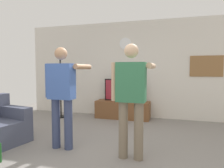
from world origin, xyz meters
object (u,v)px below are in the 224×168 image
Objects in this scene: floor_lamp at (60,68)px; wall_clock at (125,44)px; framed_picture at (206,66)px; television at (123,90)px; person_standing_nearer_couch at (131,94)px; tv_stand at (123,110)px; person_standing_nearer_lamp at (62,91)px.

wall_clock is at bearing 21.05° from floor_lamp.
wall_clock is 0.42× the size of framed_picture.
person_standing_nearer_couch is at bearing -73.45° from television.
tv_stand is at bearing -90.00° from television.
floor_lamp is at bearing 121.63° from person_standing_nearer_lamp.
television is at bearing -90.00° from wall_clock.
floor_lamp is (-1.71, -0.41, 0.60)m from television.
framed_picture is 3.89m from floor_lamp.
person_standing_nearer_lamp is 1.00× the size of person_standing_nearer_couch.
wall_clock reaches higher than tv_stand.
tv_stand is 0.77× the size of floor_lamp.
person_standing_nearer_couch is (2.45, -2.08, -0.40)m from floor_lamp.
floor_lamp is (-3.83, -0.66, -0.05)m from framed_picture.
wall_clock reaches higher than person_standing_nearer_lamp.
floor_lamp is 2.41m from person_standing_nearer_lamp.
person_standing_nearer_couch reaches higher than television.
person_standing_nearer_couch is (0.74, -2.45, 0.74)m from tv_stand.
television is 1.86m from floor_lamp.
person_standing_nearer_lamp is (-0.46, -2.68, -1.10)m from wall_clock.
wall_clock reaches higher than floor_lamp.
person_standing_nearer_couch is (-1.38, -2.74, -0.45)m from framed_picture.
framed_picture is (2.12, 0.25, 0.65)m from television.
television is at bearing -173.33° from framed_picture.
wall_clock is 1.96m from floor_lamp.
person_standing_nearer_lamp is (1.25, -2.02, -0.40)m from floor_lamp.
floor_lamp is (-1.71, -0.66, -0.70)m from wall_clock.
framed_picture is at bearing 6.67° from television.
framed_picture is at bearing 63.26° from person_standing_nearer_couch.
person_standing_nearer_lamp is at bearing -100.73° from television.
framed_picture is 0.41× the size of floor_lamp.
floor_lamp is at bearing -158.95° from wall_clock.
television is at bearing 106.55° from person_standing_nearer_couch.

